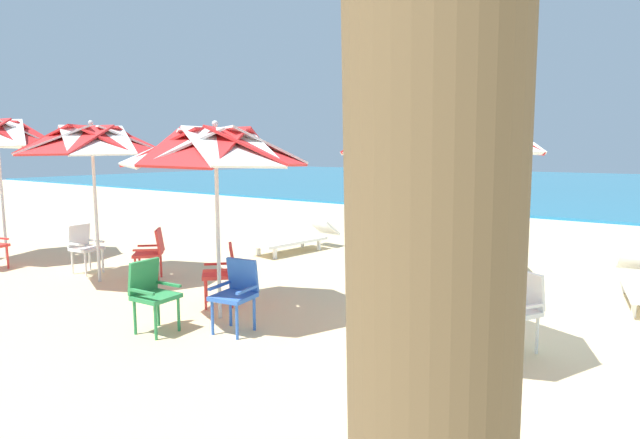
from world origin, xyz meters
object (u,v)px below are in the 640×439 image
plastic_chair_6 (152,251)px  plastic_chair_5 (84,245)px  sun_lounger_3 (296,238)px  cooler_box (417,300)px  plastic_chair_3 (223,270)px  plastic_chair_0 (383,320)px  beach_umbrella_1 (216,149)px  beachgoer_seated (506,212)px  plastic_chair_4 (152,291)px  beach_umbrella_0 (440,131)px  plastic_chair_2 (237,291)px  beach_umbrella_2 (92,142)px  plastic_chair_1 (518,306)px  sun_lounger_1 (501,264)px  sun_lounger_2 (399,252)px

plastic_chair_6 → plastic_chair_5: bearing=-164.4°
sun_lounger_3 → cooler_box: 4.71m
plastic_chair_3 → plastic_chair_0: bearing=-10.8°
beach_umbrella_1 → beachgoer_seated: size_ratio=2.73×
plastic_chair_4 → plastic_chair_6: (-2.12, 1.54, 0.00)m
plastic_chair_6 → sun_lounger_3: 3.39m
plastic_chair_0 → beach_umbrella_0: bearing=56.2°
plastic_chair_2 → beach_umbrella_2: 3.97m
plastic_chair_2 → beachgoer_seated: (-0.24, 11.65, -0.20)m
beachgoer_seated → plastic_chair_1: bearing=-73.0°
plastic_chair_1 → plastic_chair_5: size_ratio=1.00×
sun_lounger_3 → beachgoer_seated: bearing=72.9°
beach_umbrella_0 → sun_lounger_1: (-0.46, 3.77, -2.07)m
beach_umbrella_0 → sun_lounger_3: size_ratio=1.25×
plastic_chair_5 → sun_lounger_1: (6.13, 3.82, -0.22)m
plastic_chair_2 → plastic_chair_6: bearing=162.3°
plastic_chair_2 → plastic_chair_6: size_ratio=1.00×
plastic_chair_1 → plastic_chair_2: (-2.90, -1.36, 0.00)m
cooler_box → plastic_chair_0: bearing=-75.6°
beachgoer_seated → plastic_chair_6: bearing=-104.0°
beach_umbrella_0 → plastic_chair_6: 5.51m
beach_umbrella_0 → plastic_chair_1: bearing=51.1°
plastic_chair_0 → plastic_chair_6: same height
plastic_chair_6 → plastic_chair_3: bearing=-8.2°
plastic_chair_0 → plastic_chair_1: same height
plastic_chair_3 → sun_lounger_1: bearing=53.9°
cooler_box → sun_lounger_1: bearing=82.9°
plastic_chair_3 → sun_lounger_3: bearing=113.8°
sun_lounger_2 → cooler_box: size_ratio=4.45×
beach_umbrella_2 → plastic_chair_3: bearing=6.6°
sun_lounger_2 → beachgoer_seated: beachgoer_seated is taller
beach_umbrella_1 → beach_umbrella_2: (-3.00, 0.12, 0.11)m
beach_umbrella_0 → plastic_chair_5: 6.84m
beach_umbrella_2 → sun_lounger_2: bearing=48.6°
plastic_chair_0 → plastic_chair_1: (0.95, 1.26, 0.00)m
plastic_chair_4 → cooler_box: size_ratio=1.73×
plastic_chair_3 → plastic_chair_6: size_ratio=1.00×
plastic_chair_6 → sun_lounger_2: size_ratio=0.39×
plastic_chair_1 → beachgoer_seated: bearing=107.0°
plastic_chair_4 → plastic_chair_5: size_ratio=1.00×
plastic_chair_1 → beachgoer_seated: beachgoer_seated is taller
plastic_chair_2 → plastic_chair_4: same height
beach_umbrella_1 → plastic_chair_3: (-0.38, 0.43, -1.69)m
plastic_chair_3 → beach_umbrella_2: 3.20m
sun_lounger_1 → sun_lounger_2: (-1.86, -0.07, 0.00)m
plastic_chair_6 → beach_umbrella_2: bearing=-135.9°
beach_umbrella_0 → plastic_chair_1: beach_umbrella_0 is taller
plastic_chair_1 → cooler_box: size_ratio=1.73×
plastic_chair_0 → sun_lounger_1: 4.27m
beach_umbrella_1 → plastic_chair_4: size_ratio=2.92×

